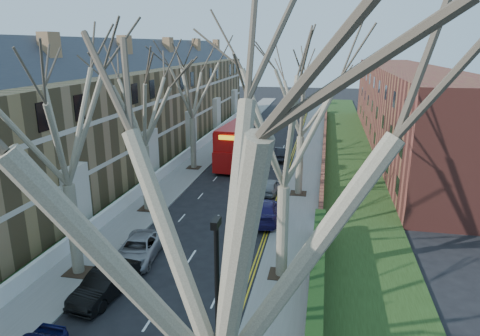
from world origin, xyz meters
The scene contains 19 objects.
pavement_left centered at (-6.00, 39.00, 0.06)m, with size 3.00×102.00×0.12m, color slate.
pavement_right centered at (6.00, 39.00, 0.06)m, with size 3.00×102.00×0.12m, color slate.
terrace_left centered at (-13.65, 31.00, 5.53)m, with size 9.70×78.00×13.60m.
flats_right centered at (17.46, 43.00, 4.98)m, with size 13.97×54.00×10.00m.
wall_hedge_right centered at (7.70, 2.00, 1.12)m, with size 0.70×24.00×1.80m.
front_wall_left centered at (-7.65, 31.00, 0.62)m, with size 0.30×78.00×1.00m.
grass_verge_right centered at (10.50, 39.00, 0.15)m, with size 6.00×102.00×0.06m.
tree_left_mid centered at (-5.70, 6.00, 9.56)m, with size 10.50×10.50×14.71m.
tree_left_far centered at (-5.70, 16.00, 9.24)m, with size 10.15×10.15×14.22m.
tree_left_dist centered at (-5.70, 28.00, 9.56)m, with size 10.50×10.50×14.71m.
tree_right_near centered at (5.70, -6.00, 9.86)m, with size 10.85×10.85×15.20m.
tree_right_mid centered at (5.70, 8.00, 9.56)m, with size 10.50×10.50×14.71m.
tree_right_far centered at (5.70, 22.00, 9.24)m, with size 10.15×10.15×14.22m.
double_decker_bus centered at (-1.52, 30.85, 2.17)m, with size 3.20×10.64×4.41m.
car_left_mid centered at (-3.05, 4.21, 0.74)m, with size 1.58×4.52×1.49m, color black.
car_left_far centered at (-3.06, 8.29, 0.68)m, with size 2.26×4.91×1.36m, color gray.
car_right_near centered at (3.59, 15.85, 0.76)m, with size 2.13×5.24×1.52m, color #201855.
car_right_mid centered at (3.25, 21.92, 0.65)m, with size 1.54×3.84×1.31m, color gray.
car_right_far centered at (3.02, 33.55, 0.72)m, with size 1.53×4.38×1.44m, color black.
Camera 1 is at (7.68, -13.59, 12.65)m, focal length 32.00 mm.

